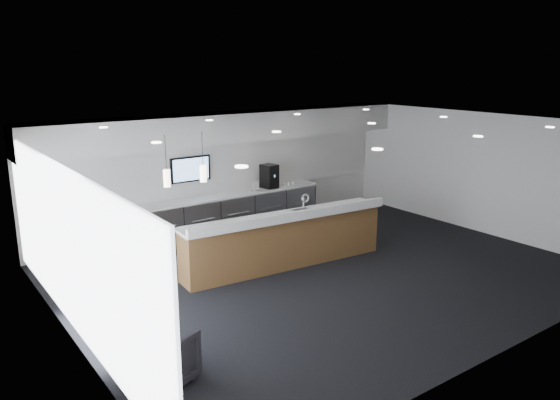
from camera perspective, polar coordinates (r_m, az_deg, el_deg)
ground at (r=11.35m, az=4.64°, el=-7.48°), size 10.00×10.00×0.00m
ceiling at (r=10.61m, az=4.96°, el=7.75°), size 10.00×8.00×0.02m
back_wall at (r=14.08m, az=-5.85°, el=3.14°), size 10.00×0.02×3.00m
left_wall at (r=8.63m, az=-21.44°, el=-4.93°), size 0.02×8.00×3.00m
right_wall at (r=14.57m, az=19.93°, el=2.73°), size 0.02×8.00×3.00m
soffit_bulkhead at (r=13.52m, az=-5.01°, el=7.64°), size 10.00×0.90×0.70m
alcove_panel at (r=14.04m, az=-5.80°, el=3.52°), size 9.80×0.06×1.40m
window_blinds_wall at (r=8.64m, az=-21.18°, el=-4.89°), size 0.04×7.36×2.55m
back_credenza at (r=14.01m, az=-5.01°, el=-1.19°), size 5.06×0.66×0.95m
wall_tv at (r=13.51m, az=-9.34°, el=3.20°), size 1.05×0.08×0.62m
pendant_left at (r=10.05m, az=-8.62°, el=2.95°), size 0.12×0.12×0.30m
pendant_right at (r=9.76m, az=-12.27°, el=2.45°), size 0.12×0.12×0.30m
ceiling_can_lights at (r=10.62m, az=4.96°, el=7.59°), size 7.00×5.00×0.02m
service_counter at (r=11.46m, az=0.52°, el=-4.14°), size 4.65×1.13×1.49m
coffee_machine at (r=14.42m, az=-1.13°, el=2.50°), size 0.41×0.50×0.62m
info_sign_left at (r=14.10m, az=-2.61°, el=1.40°), size 0.16×0.07×0.22m
info_sign_right at (r=14.12m, az=-2.52°, el=1.45°), size 0.18×0.05×0.24m
armchair at (r=7.68m, az=-12.55°, el=-15.86°), size 1.09×1.07×0.76m
lounge_guest at (r=7.48m, az=-13.30°, el=-12.18°), size 0.75×0.79×1.81m
cup_0 at (r=14.83m, az=1.35°, el=1.77°), size 0.09×0.09×0.08m
cup_1 at (r=14.75m, az=0.92°, el=1.70°), size 0.12×0.12×0.08m
cup_2 at (r=14.66m, az=0.48°, el=1.63°), size 0.11×0.11×0.08m
cup_3 at (r=14.58m, az=0.03°, el=1.56°), size 0.11×0.11×0.08m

